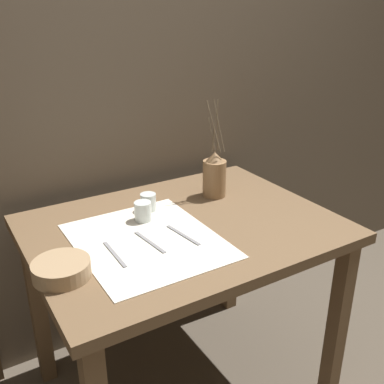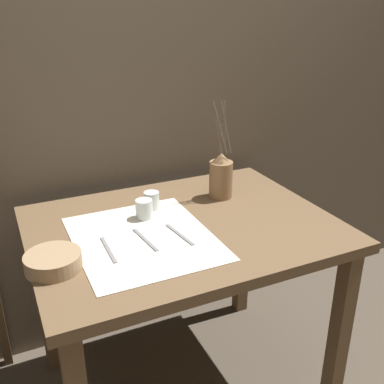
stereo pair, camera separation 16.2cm
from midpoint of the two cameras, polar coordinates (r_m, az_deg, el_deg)
The scene contains 11 objects.
ground_plane at distance 2.13m, azimuth 1.36°, elevation -23.23°, with size 12.00×12.00×0.00m, color brown.
stone_wall_back at distance 1.99m, azimuth -5.26°, elevation 13.12°, with size 7.00×0.06×2.40m.
wooden_table at distance 1.71m, azimuth 1.57°, elevation -7.33°, with size 1.10×0.84×0.78m.
linen_cloth at distance 1.56m, azimuth -3.26°, elevation -5.93°, with size 0.46×0.54×0.00m.
pitcher_with_flowers at distance 1.86m, azimuth 6.19°, elevation 1.94°, with size 0.10×0.10×0.41m.
wooden_bowl at distance 1.42m, azimuth -14.11°, elevation -8.65°, with size 0.17×0.17×0.05m.
glass_tumbler_near at distance 1.68m, azimuth -3.39°, elevation -2.23°, with size 0.06×0.06×0.07m.
glass_tumbler_far at distance 1.76m, azimuth -2.55°, elevation -1.12°, with size 0.06×0.06×0.07m.
fork_outer at distance 1.49m, azimuth -7.51°, elevation -7.35°, with size 0.01×0.18×0.00m.
knife_center at distance 1.54m, azimuth -2.96°, elevation -6.15°, with size 0.03×0.18×0.00m.
fork_inner at distance 1.57m, azimuth 1.37°, elevation -5.48°, with size 0.04×0.18×0.00m.
Camera 2 is at (-0.60, -1.35, 1.53)m, focal length 42.00 mm.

